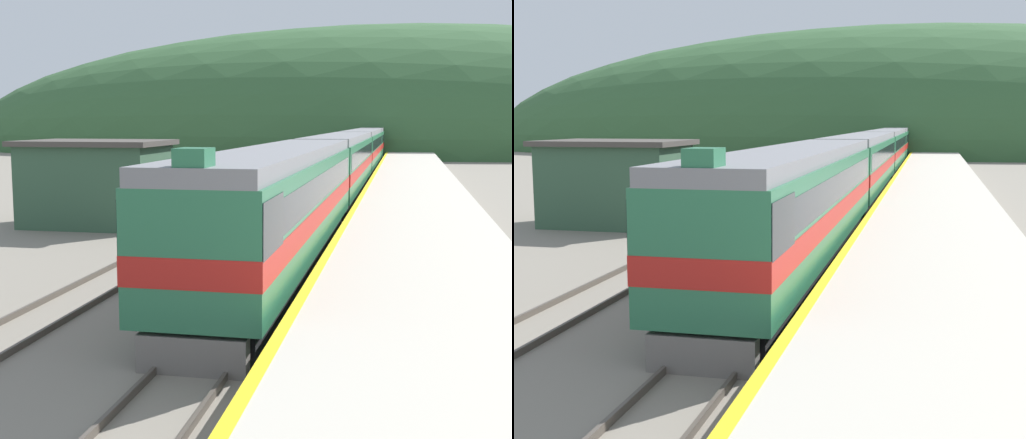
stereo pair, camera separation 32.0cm
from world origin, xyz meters
The scene contains 10 objects.
track_main centered at (0.00, 70.00, 0.08)m, with size 1.52×180.00×0.16m.
track_siding centered at (-4.82, 70.00, 0.08)m, with size 1.52×180.00×0.16m.
platform centered at (4.54, 50.00, 0.56)m, with size 5.63×140.00×1.13m.
distant_hills centered at (0.00, 128.32, 0.00)m, with size 149.69×67.36×40.37m.
station_shed centered at (-10.23, 38.07, 2.02)m, with size 6.60×5.00×4.00m.
express_train_lead_car centered at (0.00, 29.60, 2.21)m, with size 2.88×20.62×4.40m.
carriage_second centered at (0.00, 52.16, 2.20)m, with size 2.87×22.26×4.04m.
carriage_third centered at (0.00, 75.30, 2.20)m, with size 2.87×22.26×4.04m.
carriage_fourth centered at (0.00, 98.44, 2.20)m, with size 2.87×22.26×4.04m.
carriage_fifth centered at (0.00, 121.57, 2.20)m, with size 2.87×22.26×4.04m.
Camera 1 is at (3.95, 6.87, 4.92)m, focal length 50.00 mm.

